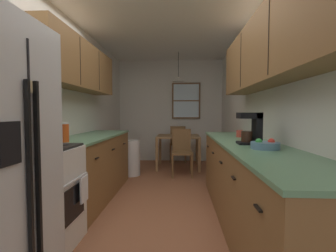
{
  "coord_description": "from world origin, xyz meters",
  "views": [
    {
      "loc": [
        0.27,
        -2.58,
        1.21
      ],
      "look_at": [
        0.06,
        1.33,
        1.01
      ],
      "focal_mm": 26.0,
      "sensor_mm": 36.0,
      "label": 1
    }
  ],
  "objects": [
    {
      "name": "fruit_bowl",
      "position": [
        1.01,
        -0.42,
        0.94
      ],
      "size": [
        0.25,
        0.25,
        0.09
      ],
      "color": "#597F9E",
      "rests_on": "counter_right"
    },
    {
      "name": "counter_left",
      "position": [
        -1.0,
        0.8,
        0.45
      ],
      "size": [
        0.64,
        2.04,
        0.9
      ],
      "color": "brown",
      "rests_on": "ground"
    },
    {
      "name": "dining_chair_far",
      "position": [
        0.2,
        3.41,
        0.5
      ],
      "size": [
        0.4,
        0.4,
        0.9
      ],
      "color": "brown",
      "rests_on": "ground"
    },
    {
      "name": "dining_chair_near",
      "position": [
        0.29,
        2.15,
        0.5
      ],
      "size": [
        0.42,
        0.42,
        0.9
      ],
      "color": "brown",
      "rests_on": "ground"
    },
    {
      "name": "back_window",
      "position": [
        0.4,
        3.58,
        1.53
      ],
      "size": [
        0.71,
        0.05,
        0.91
      ],
      "color": "brown"
    },
    {
      "name": "ceiling_slab",
      "position": [
        0.0,
        1.0,
        2.59
      ],
      "size": [
        4.4,
        9.0,
        0.08
      ],
      "primitive_type": "cube",
      "color": "white"
    },
    {
      "name": "dining_table",
      "position": [
        0.21,
        2.78,
        0.61
      ],
      "size": [
        0.93,
        0.84,
        0.72
      ],
      "color": "olive",
      "rests_on": "ground"
    },
    {
      "name": "trash_bin",
      "position": [
        -0.7,
        2.09,
        0.34
      ],
      "size": [
        0.35,
        0.35,
        0.69
      ],
      "primitive_type": "cylinder",
      "color": "white",
      "rests_on": "ground"
    },
    {
      "name": "pendant_light",
      "position": [
        0.21,
        2.78,
        1.96
      ],
      "size": [
        0.28,
        0.28,
        0.64
      ],
      "color": "black"
    },
    {
      "name": "dish_towel",
      "position": [
        -0.64,
        -0.38,
        0.5
      ],
      "size": [
        0.02,
        0.16,
        0.24
      ],
      "primitive_type": "cube",
      "color": "white"
    },
    {
      "name": "stove_range",
      "position": [
        -0.99,
        -0.53,
        0.47
      ],
      "size": [
        0.66,
        0.63,
        1.1
      ],
      "color": "white",
      "rests_on": "ground"
    },
    {
      "name": "storage_canister",
      "position": [
        -1.0,
        -0.01,
        1.01
      ],
      "size": [
        0.1,
        0.1,
        0.21
      ],
      "color": "#D84C19",
      "rests_on": "counter_left"
    },
    {
      "name": "table_serving_bowl",
      "position": [
        0.29,
        2.79,
        0.75
      ],
      "size": [
        0.2,
        0.2,
        0.06
      ],
      "primitive_type": "cylinder",
      "color": "#4C7299",
      "rests_on": "dining_table"
    },
    {
      "name": "mug_by_coffeemaker",
      "position": [
        1.04,
        0.65,
        0.95
      ],
      "size": [
        0.12,
        0.08,
        0.09
      ],
      "color": "#BF3F33",
      "rests_on": "counter_right"
    },
    {
      "name": "upper_cabinets_left",
      "position": [
        -1.14,
        0.75,
        1.86
      ],
      "size": [
        0.33,
        2.12,
        0.64
      ],
      "color": "brown"
    },
    {
      "name": "coffee_maker",
      "position": [
        0.99,
        -0.09,
        1.07
      ],
      "size": [
        0.22,
        0.18,
        0.32
      ],
      "color": "black",
      "rests_on": "counter_right"
    },
    {
      "name": "ground_plane",
      "position": [
        0.0,
        1.0,
        0.0
      ],
      "size": [
        12.0,
        12.0,
        0.0
      ],
      "primitive_type": "plane",
      "color": "#995B3D"
    },
    {
      "name": "wall_left",
      "position": [
        -1.35,
        1.0,
        1.27
      ],
      "size": [
        0.1,
        9.0,
        2.55
      ],
      "primitive_type": "cube",
      "color": "silver",
      "rests_on": "ground"
    },
    {
      "name": "upper_cabinets_right",
      "position": [
        1.14,
        -0.08,
        1.85
      ],
      "size": [
        0.33,
        2.79,
        0.69
      ],
      "color": "brown"
    },
    {
      "name": "wall_back",
      "position": [
        0.0,
        3.65,
        1.27
      ],
      "size": [
        4.4,
        0.1,
        2.55
      ],
      "primitive_type": "cube",
      "color": "silver",
      "rests_on": "ground"
    },
    {
      "name": "wall_right",
      "position": [
        1.35,
        1.0,
        1.27
      ],
      "size": [
        0.1,
        9.0,
        2.55
      ],
      "primitive_type": "cube",
      "color": "silver",
      "rests_on": "ground"
    },
    {
      "name": "counter_right",
      "position": [
        1.0,
        -0.03,
        0.45
      ],
      "size": [
        0.64,
        3.11,
        0.9
      ],
      "color": "brown",
      "rests_on": "ground"
    },
    {
      "name": "microwave_over_range",
      "position": [
        -1.11,
        -0.53,
        1.7
      ],
      "size": [
        0.39,
        0.58,
        0.36
      ],
      "color": "white"
    }
  ]
}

